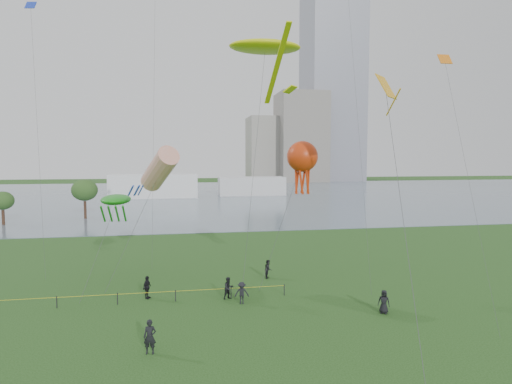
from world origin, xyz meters
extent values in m
cube|color=slate|center=(0.00, 100.00, 0.02)|extent=(400.00, 120.00, 0.08)
cube|color=slate|center=(62.00, 168.00, 60.00)|extent=(24.00, 24.00, 120.00)
cube|color=slate|center=(46.00, 162.00, 19.00)|extent=(20.00, 20.00, 38.00)
cube|color=gray|center=(32.00, 168.00, 14.00)|extent=(16.00, 18.00, 28.00)
cube|color=white|center=(-12.00, 95.00, 3.00)|extent=(22.00, 8.00, 6.00)
cube|color=silver|center=(14.00, 98.00, 2.50)|extent=(18.00, 7.00, 5.00)
cylinder|color=#382319|center=(-31.86, 52.34, 1.16)|extent=(0.44, 0.44, 2.32)
ellipsoid|color=#345923|center=(-31.86, 52.34, 3.77)|extent=(3.31, 3.31, 2.79)
cylinder|color=#382319|center=(-21.03, 57.40, 1.50)|extent=(0.44, 0.44, 2.99)
ellipsoid|color=#345923|center=(-21.03, 57.40, 4.86)|extent=(4.26, 4.26, 3.59)
cylinder|color=black|center=(-13.43, 12.45, 0.42)|extent=(0.07, 0.07, 0.85)
cylinder|color=black|center=(-9.43, 12.45, 0.42)|extent=(0.07, 0.07, 0.85)
cylinder|color=black|center=(-5.43, 12.45, 0.42)|extent=(0.07, 0.07, 0.85)
cylinder|color=black|center=(-1.43, 12.45, 0.42)|extent=(0.07, 0.07, 0.85)
cylinder|color=black|center=(2.57, 12.45, 0.42)|extent=(0.07, 0.07, 0.85)
cylinder|color=yellow|center=(-9.43, 12.45, 0.75)|extent=(24.00, 0.03, 0.03)
imported|color=black|center=(-1.62, 12.33, 0.81)|extent=(0.98, 0.90, 1.62)
imported|color=black|center=(-0.82, 11.15, 0.78)|extent=(1.07, 0.68, 1.57)
imported|color=black|center=(-7.49, 13.45, 0.84)|extent=(0.79, 1.06, 1.67)
imported|color=black|center=(8.19, 7.72, 0.78)|extent=(0.91, 0.83, 1.56)
imported|color=black|center=(-6.63, 4.36, 0.91)|extent=(0.72, 0.52, 1.82)
imported|color=black|center=(2.31, 17.19, 0.79)|extent=(0.82, 0.92, 1.57)
cylinder|color=#3F3F42|center=(0.57, 14.34, 9.45)|extent=(2.23, 2.35, 18.91)
ellipsoid|color=#D0DB0B|center=(1.67, 15.50, 18.90)|extent=(5.67, 3.55, 0.89)
cube|color=#D0DB0B|center=(1.67, 11.30, 16.50)|extent=(0.36, 6.98, 4.09)
cube|color=#D0DB0B|center=(1.67, 7.50, 14.40)|extent=(0.95, 0.95, 0.42)
cylinder|color=#3F3F42|center=(-8.70, 16.17, 4.68)|extent=(4.19, 1.83, 9.38)
cylinder|color=#E7431C|center=(-6.62, 17.07, 9.37)|extent=(3.59, 5.06, 3.76)
cylinder|color=blue|center=(-8.02, 15.87, 7.77)|extent=(0.60, 1.13, 0.88)
cylinder|color=blue|center=(-8.30, 16.25, 7.77)|extent=(0.60, 1.13, 0.88)
cylinder|color=blue|center=(-8.75, 16.11, 7.77)|extent=(0.60, 1.13, 0.88)
cylinder|color=blue|center=(-8.75, 15.64, 7.77)|extent=(0.60, 1.13, 0.88)
cylinder|color=blue|center=(-8.30, 15.49, 7.77)|extent=(0.60, 1.13, 0.88)
cylinder|color=#3F3F42|center=(-11.24, 16.16, 3.39)|extent=(1.84, 5.94, 6.80)
ellipsoid|color=#1B8A19|center=(-10.34, 19.11, 6.79)|extent=(2.41, 4.35, 0.84)
cylinder|color=#1B8A19|center=(-11.14, 17.51, 5.79)|extent=(0.16, 1.79, 1.54)
cylinder|color=#1B8A19|center=(-10.59, 17.51, 5.79)|extent=(0.16, 1.79, 1.54)
cylinder|color=#1B8A19|center=(-10.04, 17.51, 5.79)|extent=(0.16, 1.79, 1.54)
cylinder|color=#1B8A19|center=(-9.49, 17.51, 5.79)|extent=(0.16, 1.79, 1.54)
cylinder|color=#3F3F42|center=(2.62, 13.89, 5.19)|extent=(3.47, 0.28, 10.38)
sphere|color=red|center=(4.34, 14.02, 10.38)|extent=(2.40, 2.40, 2.40)
cylinder|color=red|center=(4.84, 14.02, 8.78)|extent=(0.18, 0.54, 2.60)
cylinder|color=red|center=(4.59, 14.45, 8.78)|extent=(0.49, 0.36, 2.61)
cylinder|color=red|center=(4.09, 14.45, 8.78)|extent=(0.49, 0.36, 2.61)
cylinder|color=red|center=(3.84, 14.02, 8.78)|extent=(0.18, 0.54, 2.60)
cylinder|color=red|center=(4.09, 13.59, 8.78)|extent=(0.49, 0.36, 2.61)
cylinder|color=red|center=(4.59, 13.59, 8.78)|extent=(0.49, 0.36, 2.61)
cylinder|color=#3F3F42|center=(5.58, 0.72, 7.18)|extent=(2.51, 9.36, 14.38)
cube|color=#F2A215|center=(6.82, 5.39, 14.36)|extent=(1.68, 1.68, 1.37)
cylinder|color=#F2A215|center=(6.82, 4.49, 13.36)|extent=(0.08, 1.58, 1.35)
cube|color=#1933B2|center=(-18.07, 24.50, 23.98)|extent=(1.04, 1.00, 0.76)
cube|color=orange|center=(13.45, 9.91, 17.19)|extent=(0.97, 0.68, 0.76)
camera|label=1|loc=(-4.86, -18.00, 10.28)|focal=30.00mm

